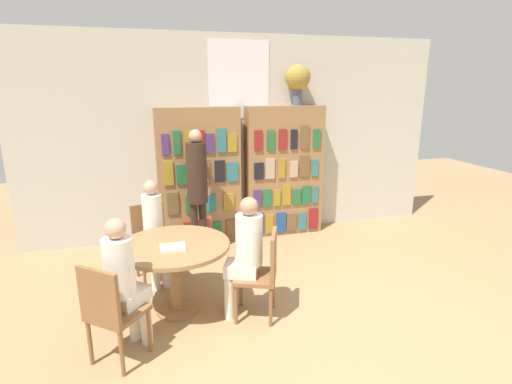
{
  "coord_description": "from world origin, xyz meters",
  "views": [
    {
      "loc": [
        -1.39,
        -2.6,
        2.27
      ],
      "look_at": [
        -0.16,
        1.8,
        1.05
      ],
      "focal_mm": 28.0,
      "sensor_mm": 36.0,
      "label": 1
    }
  ],
  "objects_px": {
    "bookshelf_right": "(284,171)",
    "librarian_standing": "(197,181)",
    "seated_reader_left": "(155,228)",
    "reading_table": "(175,257)",
    "flower_vase": "(298,79)",
    "chair_near_camera": "(110,309)",
    "seated_reader_right": "(245,250)",
    "chair_left_side": "(151,237)",
    "chair_far_side": "(263,270)",
    "seated_reader_back": "(124,278)",
    "bookshelf_left": "(199,176)"
  },
  "relations": [
    {
      "from": "chair_near_camera",
      "to": "seated_reader_back",
      "type": "xyz_separation_m",
      "value": [
        0.12,
        0.14,
        0.19
      ]
    },
    {
      "from": "bookshelf_right",
      "to": "chair_left_side",
      "type": "bearing_deg",
      "value": -152.8
    },
    {
      "from": "librarian_standing",
      "to": "reading_table",
      "type": "bearing_deg",
      "value": -106.8
    },
    {
      "from": "seated_reader_left",
      "to": "seated_reader_back",
      "type": "height_order",
      "value": "seated_reader_back"
    },
    {
      "from": "seated_reader_left",
      "to": "seated_reader_back",
      "type": "distance_m",
      "value": 1.26
    },
    {
      "from": "seated_reader_right",
      "to": "seated_reader_back",
      "type": "bearing_deg",
      "value": 125.92
    },
    {
      "from": "chair_left_side",
      "to": "chair_far_side",
      "type": "bearing_deg",
      "value": 117.0
    },
    {
      "from": "chair_near_camera",
      "to": "chair_left_side",
      "type": "distance_m",
      "value": 1.59
    },
    {
      "from": "chair_near_camera",
      "to": "flower_vase",
      "type": "bearing_deg",
      "value": 85.11
    },
    {
      "from": "chair_near_camera",
      "to": "chair_far_side",
      "type": "xyz_separation_m",
      "value": [
        1.4,
        0.35,
        0.0
      ]
    },
    {
      "from": "seated_reader_back",
      "to": "chair_far_side",
      "type": "bearing_deg",
      "value": 49.25
    },
    {
      "from": "flower_vase",
      "to": "chair_far_side",
      "type": "distance_m",
      "value": 3.16
    },
    {
      "from": "chair_near_camera",
      "to": "seated_reader_right",
      "type": "relative_size",
      "value": 0.72
    },
    {
      "from": "chair_left_side",
      "to": "seated_reader_left",
      "type": "bearing_deg",
      "value": 90.0
    },
    {
      "from": "seated_reader_back",
      "to": "librarian_standing",
      "type": "height_order",
      "value": "librarian_standing"
    },
    {
      "from": "seated_reader_left",
      "to": "bookshelf_right",
      "type": "bearing_deg",
      "value": -162.28
    },
    {
      "from": "reading_table",
      "to": "seated_reader_back",
      "type": "relative_size",
      "value": 0.89
    },
    {
      "from": "seated_reader_back",
      "to": "chair_near_camera",
      "type": "bearing_deg",
      "value": -90.0
    },
    {
      "from": "bookshelf_right",
      "to": "librarian_standing",
      "type": "relative_size",
      "value": 1.15
    },
    {
      "from": "reading_table",
      "to": "seated_reader_left",
      "type": "height_order",
      "value": "seated_reader_left"
    },
    {
      "from": "seated_reader_right",
      "to": "librarian_standing",
      "type": "bearing_deg",
      "value": 29.88
    },
    {
      "from": "bookshelf_left",
      "to": "chair_far_side",
      "type": "relative_size",
      "value": 2.19
    },
    {
      "from": "seated_reader_right",
      "to": "chair_near_camera",
      "type": "bearing_deg",
      "value": 130.66
    },
    {
      "from": "bookshelf_left",
      "to": "seated_reader_back",
      "type": "bearing_deg",
      "value": -111.68
    },
    {
      "from": "bookshelf_right",
      "to": "chair_left_side",
      "type": "height_order",
      "value": "bookshelf_right"
    },
    {
      "from": "flower_vase",
      "to": "librarian_standing",
      "type": "height_order",
      "value": "flower_vase"
    },
    {
      "from": "flower_vase",
      "to": "chair_near_camera",
      "type": "relative_size",
      "value": 0.65
    },
    {
      "from": "chair_far_side",
      "to": "seated_reader_back",
      "type": "height_order",
      "value": "seated_reader_back"
    },
    {
      "from": "seated_reader_right",
      "to": "chair_left_side",
      "type": "bearing_deg",
      "value": 59.73
    },
    {
      "from": "seated_reader_left",
      "to": "reading_table",
      "type": "bearing_deg",
      "value": 90.0
    },
    {
      "from": "chair_near_camera",
      "to": "librarian_standing",
      "type": "distance_m",
      "value": 2.39
    },
    {
      "from": "bookshelf_right",
      "to": "seated_reader_left",
      "type": "relative_size",
      "value": 1.6
    },
    {
      "from": "bookshelf_left",
      "to": "reading_table",
      "type": "distance_m",
      "value": 2.03
    },
    {
      "from": "chair_left_side",
      "to": "librarian_standing",
      "type": "distance_m",
      "value": 1.0
    },
    {
      "from": "bookshelf_right",
      "to": "librarian_standing",
      "type": "height_order",
      "value": "bookshelf_right"
    },
    {
      "from": "chair_left_side",
      "to": "bookshelf_left",
      "type": "bearing_deg",
      "value": -138.95
    },
    {
      "from": "flower_vase",
      "to": "chair_near_camera",
      "type": "height_order",
      "value": "flower_vase"
    },
    {
      "from": "reading_table",
      "to": "chair_near_camera",
      "type": "xyz_separation_m",
      "value": [
        -0.57,
        -0.68,
        -0.1
      ]
    },
    {
      "from": "reading_table",
      "to": "seated_reader_left",
      "type": "xyz_separation_m",
      "value": [
        -0.17,
        0.68,
        0.08
      ]
    },
    {
      "from": "chair_left_side",
      "to": "seated_reader_left",
      "type": "relative_size",
      "value": 0.73
    },
    {
      "from": "bookshelf_right",
      "to": "reading_table",
      "type": "bearing_deg",
      "value": -133.69
    },
    {
      "from": "seated_reader_right",
      "to": "chair_far_side",
      "type": "bearing_deg",
      "value": -90.0
    },
    {
      "from": "bookshelf_left",
      "to": "reading_table",
      "type": "xyz_separation_m",
      "value": [
        -0.52,
        -1.92,
        -0.38
      ]
    },
    {
      "from": "bookshelf_left",
      "to": "librarian_standing",
      "type": "relative_size",
      "value": 1.15
    },
    {
      "from": "bookshelf_left",
      "to": "seated_reader_right",
      "type": "distance_m",
      "value": 2.21
    },
    {
      "from": "bookshelf_left",
      "to": "reading_table",
      "type": "bearing_deg",
      "value": -105.22
    },
    {
      "from": "reading_table",
      "to": "chair_left_side",
      "type": "distance_m",
      "value": 0.9
    },
    {
      "from": "seated_reader_right",
      "to": "librarian_standing",
      "type": "height_order",
      "value": "librarian_standing"
    },
    {
      "from": "seated_reader_left",
      "to": "chair_far_side",
      "type": "bearing_deg",
      "value": 120.44
    },
    {
      "from": "seated_reader_left",
      "to": "librarian_standing",
      "type": "distance_m",
      "value": 1.01
    }
  ]
}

